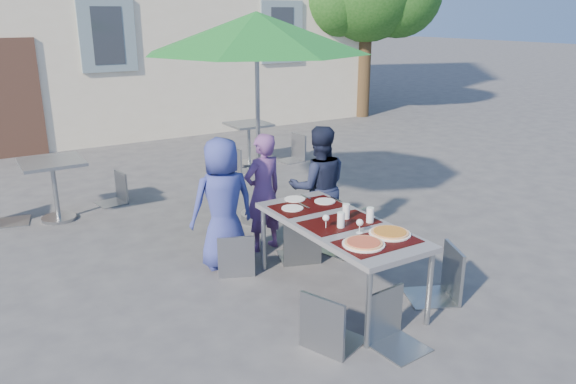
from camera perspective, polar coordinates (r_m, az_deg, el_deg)
ground at (r=5.73m, az=3.72°, el=-9.66°), size 90.00×90.00×0.00m
dining_table at (r=5.32m, az=5.24°, el=-3.67°), size 0.80×1.85×0.76m
pizza_near_left at (r=4.82m, az=7.68°, el=-5.18°), size 0.37×0.37×0.03m
pizza_near_right at (r=5.08m, az=10.31°, el=-4.09°), size 0.37×0.37×0.03m
glassware at (r=5.24m, az=6.37°, el=-2.50°), size 0.50×0.42×0.15m
place_settings at (r=5.80m, az=1.68°, el=-1.09°), size 0.66×0.45×0.01m
child_0 at (r=5.97m, az=-6.65°, el=-1.16°), size 0.73×0.50×1.42m
child_1 at (r=6.37m, az=-2.55°, el=-0.07°), size 0.54×0.39×1.37m
child_2 at (r=6.47m, az=3.13°, el=0.48°), size 0.80×0.64×1.43m
chair_0 at (r=5.83m, az=-5.40°, el=-3.81°), size 0.50×0.51×0.86m
chair_1 at (r=6.07m, az=1.29°, el=-2.26°), size 0.54×0.54×0.95m
chair_2 at (r=6.31m, az=6.21°, el=-1.27°), size 0.55×0.56×1.00m
chair_3 at (r=4.53m, az=4.26°, el=-9.61°), size 0.55×0.54×0.95m
chair_4 at (r=5.48m, az=15.68°, el=-4.91°), size 0.59×0.58×0.99m
chair_5 at (r=4.67m, az=10.83°, el=-9.61°), size 0.42×0.42×0.88m
patio_umbrella at (r=7.00m, az=-3.23°, el=15.75°), size 2.77×2.77×2.65m
cafe_table_0 at (r=7.92m, az=-22.72°, el=1.36°), size 0.76×0.76×0.82m
bg_chair_r_0 at (r=8.40m, az=-17.29°, el=2.14°), size 0.43×0.42×0.84m
cafe_table_1 at (r=10.14m, az=-4.01°, el=5.68°), size 0.70×0.70×0.75m
bg_chair_l_1 at (r=9.62m, az=-4.79°, el=4.80°), size 0.39×0.38×0.84m
bg_chair_r_1 at (r=10.38m, az=0.68°, el=6.15°), size 0.45×0.45×0.93m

